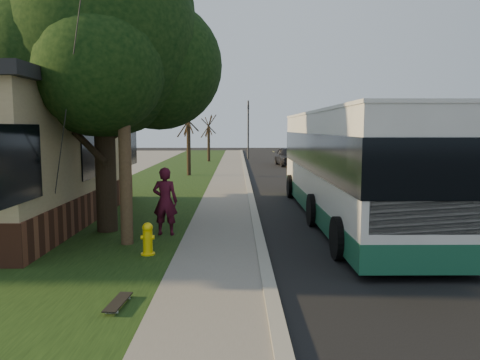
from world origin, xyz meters
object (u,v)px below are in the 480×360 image
Objects in this scene: leafy_tree at (104,45)px; bare_tree_near at (189,141)px; utility_pole at (122,55)px; fire_hydrant at (148,239)px; skateboard_main at (118,302)px; transit_bus at (350,162)px; skateboarder at (165,201)px; traffic_signal at (248,126)px; bare_tree_far at (209,139)px; distant_car at (288,156)px.

bare_tree_near is (0.67, 15.35, -3.02)m from leafy_tree.
fire_hydrant is at bearing -54.62° from utility_pole.
skateboard_main is at bearing -73.75° from leafy_tree.
skateboarder is at bearing -156.04° from transit_bus.
fire_hydrant is 0.17× the size of bare_tree_near.
fire_hydrant is at bearing -59.33° from leafy_tree.
fire_hydrant is at bearing -95.21° from traffic_signal.
skateboard_main is (0.00, -5.08, -0.85)m from skateboarder.
bare_tree_near is at bearing -82.08° from skateboarder.
bare_tree_near reaches higher than skateboard_main.
traffic_signal reaches higher than bare_tree_far.
bare_tree_near reaches higher than fire_hydrant.
skateboard_main is (0.50, -33.08, -1.87)m from bare_tree_far.
leafy_tree is 1.81× the size of bare_tree_near.
traffic_signal is 3.02× the size of skateboarder.
fire_hydrant is at bearing 91.48° from skateboarder.
utility_pole is at bearing 101.18° from skateboard_main.
bare_tree_far is (1.17, 27.35, -3.16)m from leafy_tree.
traffic_signal reaches higher than skateboarder.
skateboarder is 24.90m from distant_car.
bare_tree_near is at bearing -135.22° from distant_car.
traffic_signal is at bearing 84.79° from fire_hydrant.
traffic_signal is (4.00, 16.00, 1.01)m from bare_tree_near.
transit_bus is at bearing -95.91° from distant_car.
skateboard_main is (1.67, -5.73, -5.04)m from leafy_tree.
leafy_tree is 0.61× the size of transit_bus.
utility_pole is 26.36m from distant_car.
leafy_tree is 25.12m from distant_car.
fire_hydrant is 7.31m from transit_bus.
distant_car is at bearing -69.26° from traffic_signal.
skateboarder is at bearing -108.61° from distant_car.
leafy_tree is 7.81m from skateboard_main.
bare_tree_far reaches higher than skateboard_main.
leafy_tree is at bearing -165.96° from transit_bus.
skateboard_main is at bearing -78.82° from utility_pole.
skateboard_main is at bearing -94.63° from traffic_signal.
bare_tree_far is at bearing -84.63° from skateboarder.
bare_tree_far is at bearing 89.40° from utility_pole.
bare_tree_far is 33.14m from skateboard_main.
bare_tree_near reaches higher than bare_tree_far.
leafy_tree is 1.42× the size of traffic_signal.
bare_tree_near is 12.01m from bare_tree_far.
distant_car reaches higher than fire_hydrant.
bare_tree_far is at bearing 103.27° from transit_bus.
bare_tree_near is at bearing 92.72° from skateboard_main.
fire_hydrant is at bearing -87.14° from bare_tree_near.
bare_tree_far is 0.93× the size of distant_car.
bare_tree_far reaches higher than transit_bus.
skateboarder is (-5.53, -2.46, -0.86)m from transit_bus.
transit_bus is (6.03, -25.55, -0.16)m from bare_tree_far.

